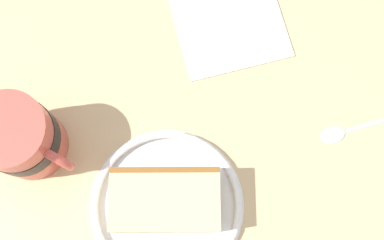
# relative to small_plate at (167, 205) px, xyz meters

# --- Properties ---
(ground_plane) EXTENTS (1.60, 1.60, 0.02)m
(ground_plane) POSITION_rel_small_plate_xyz_m (0.03, 0.02, -0.02)
(ground_plane) COLOR tan
(small_plate) EXTENTS (0.17, 0.17, 0.01)m
(small_plate) POSITION_rel_small_plate_xyz_m (0.00, 0.00, 0.00)
(small_plate) COLOR white
(small_plate) RESTS_ON ground_plane
(cake_slice) EXTENTS (0.08, 0.12, 0.05)m
(cake_slice) POSITION_rel_small_plate_xyz_m (0.00, 0.00, 0.03)
(cake_slice) COLOR brown
(cake_slice) RESTS_ON small_plate
(tea_mug) EXTENTS (0.08, 0.10, 0.10)m
(tea_mug) POSITION_rel_small_plate_xyz_m (0.04, 0.16, 0.04)
(tea_mug) COLOR #BF4C3F
(tea_mug) RESTS_ON ground_plane
(teaspoon) EXTENTS (0.06, 0.11, 0.01)m
(teaspoon) POSITION_rel_small_plate_xyz_m (0.12, -0.19, -0.00)
(teaspoon) COLOR silver
(teaspoon) RESTS_ON ground_plane
(folded_napkin) EXTENTS (0.16, 0.16, 0.01)m
(folded_napkin) POSITION_rel_small_plate_xyz_m (0.22, -0.03, -0.00)
(folded_napkin) COLOR white
(folded_napkin) RESTS_ON ground_plane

